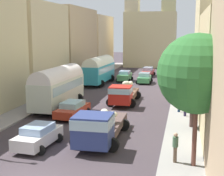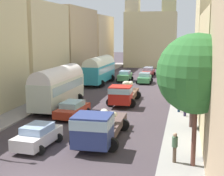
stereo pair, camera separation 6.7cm
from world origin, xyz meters
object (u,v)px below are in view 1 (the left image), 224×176
(parked_bus_0, at_px, (58,85))
(cargo_truck_0, at_px, (99,126))
(car_4, at_px, (125,76))
(parked_bus_1, at_px, (99,69))
(car_2, at_px, (38,136))
(pedestrian_2, at_px, (179,102))
(car_3, at_px, (73,109))
(pedestrian_0, at_px, (185,106))
(pedestrian_1, at_px, (175,146))
(cargo_truck_1, at_px, (123,93))
(car_0, at_px, (144,78))
(car_1, at_px, (148,72))

(parked_bus_0, height_order, cargo_truck_0, parked_bus_0)
(car_4, bearing_deg, parked_bus_1, -131.81)
(car_4, bearing_deg, car_2, -90.66)
(pedestrian_2, bearing_deg, parked_bus_0, -177.60)
(car_4, bearing_deg, cargo_truck_0, -83.12)
(cargo_truck_0, xyz_separation_m, car_3, (-4.02, 6.16, -0.51))
(cargo_truck_0, distance_m, car_4, 28.07)
(car_2, xyz_separation_m, pedestrian_0, (9.27, 9.63, 0.26))
(car_2, relative_size, pedestrian_0, 2.27)
(car_4, xyz_separation_m, pedestrian_2, (8.38, -18.27, 0.24))
(parked_bus_1, xyz_separation_m, cargo_truck_0, (6.44, -24.42, -0.94))
(pedestrian_1, relative_size, pedestrian_2, 1.02)
(car_4, bearing_deg, pedestrian_0, -65.56)
(cargo_truck_0, height_order, pedestrian_0, cargo_truck_0)
(cargo_truck_1, bearing_deg, car_3, -119.19)
(car_4, xyz_separation_m, pedestrian_0, (8.93, -19.66, 0.22))
(car_0, bearing_deg, car_2, -97.06)
(parked_bus_1, height_order, car_2, parked_bus_1)
(cargo_truck_0, relative_size, cargo_truck_1, 1.06)
(pedestrian_0, relative_size, pedestrian_1, 0.96)
(cargo_truck_1, relative_size, pedestrian_0, 4.01)
(cargo_truck_0, bearing_deg, pedestrian_0, 55.82)
(car_3, height_order, pedestrian_1, pedestrian_1)
(car_1, bearing_deg, cargo_truck_1, -90.28)
(car_0, relative_size, pedestrian_0, 2.16)
(car_1, relative_size, pedestrian_1, 2.40)
(cargo_truck_0, xyz_separation_m, pedestrian_2, (5.02, 9.60, -0.20))
(pedestrian_0, height_order, pedestrian_2, pedestrian_2)
(pedestrian_2, bearing_deg, car_0, 107.14)
(cargo_truck_0, bearing_deg, parked_bus_0, 125.51)
(car_0, xyz_separation_m, pedestrian_0, (5.80, -18.40, 0.25))
(car_1, bearing_deg, car_3, -97.09)
(parked_bus_1, relative_size, car_1, 1.98)
(car_0, distance_m, car_3, 20.80)
(parked_bus_0, relative_size, cargo_truck_1, 1.19)
(parked_bus_0, xyz_separation_m, pedestrian_2, (11.53, 0.48, -1.22))
(car_0, bearing_deg, pedestrian_1, -79.72)
(car_4, bearing_deg, car_0, -21.79)
(pedestrian_2, bearing_deg, parked_bus_1, 127.73)
(parked_bus_1, relative_size, car_3, 2.02)
(car_4, distance_m, pedestrian_2, 20.10)
(parked_bus_1, height_order, pedestrian_1, parked_bus_1)
(parked_bus_0, xyz_separation_m, pedestrian_0, (12.08, -0.91, -1.24))
(cargo_truck_1, xyz_separation_m, pedestrian_0, (6.22, -3.99, -0.13))
(cargo_truck_1, xyz_separation_m, car_4, (-2.72, 15.66, -0.35))
(cargo_truck_0, xyz_separation_m, car_0, (-0.22, 26.61, -0.47))
(cargo_truck_1, distance_m, car_1, 21.95)
(car_3, bearing_deg, car_4, 88.26)
(car_0, bearing_deg, pedestrian_2, -72.86)
(car_2, bearing_deg, car_3, 92.45)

